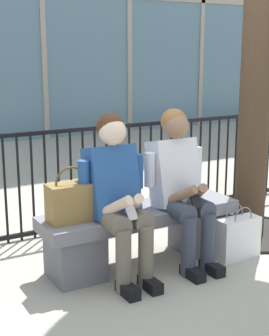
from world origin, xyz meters
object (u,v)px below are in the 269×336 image
Objects in this scene: seated_person_with_phone at (117,192)px; handbag_on_bench at (72,201)px; shopping_bag at (238,237)px; seated_person_companion at (180,182)px; stone_bench at (141,230)px.

handbag_on_bench is (-0.31, 0.12, -0.05)m from seated_person_with_phone.
seated_person_companion is at bearing 158.73° from shopping_bag.
seated_person_companion is 3.01× the size of handbag_on_bench.
stone_bench is at bearing 0.99° from handbag_on_bench.
seated_person_with_phone is at bearing -21.20° from handbag_on_bench.
stone_bench is 0.49m from seated_person_companion.
seated_person_with_phone is (-0.27, -0.13, 0.38)m from stone_bench.
shopping_bag is (1.00, -0.18, -0.48)m from seated_person_with_phone.
stone_bench is at bearing 157.25° from shopping_bag.
seated_person_with_phone is at bearing 180.00° from seated_person_companion.
handbag_on_bench is at bearing 172.09° from seated_person_companion.
shopping_bag is (0.46, -0.18, -0.48)m from seated_person_companion.
seated_person_companion is 2.74× the size of shopping_bag.
seated_person_companion reaches higher than stone_bench.
shopping_bag is at bearing -21.27° from seated_person_companion.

